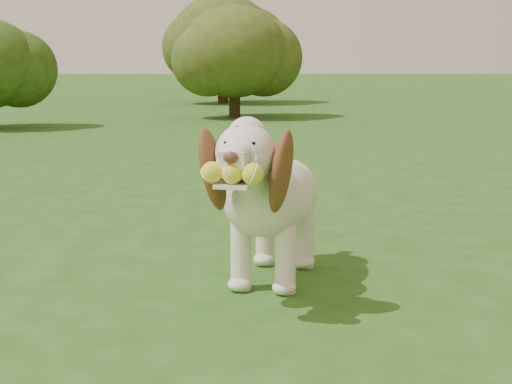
{
  "coord_description": "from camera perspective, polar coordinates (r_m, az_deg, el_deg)",
  "views": [
    {
      "loc": [
        -0.6,
        -2.49,
        0.9
      ],
      "look_at": [
        -0.48,
        0.34,
        0.41
      ],
      "focal_mm": 55.0,
      "sensor_mm": 36.0,
      "label": 1
    }
  ],
  "objects": [
    {
      "name": "dog",
      "position": [
        3.09,
        1.0,
        -0.04
      ],
      "size": [
        0.56,
        1.05,
        0.69
      ],
      "rotation": [
        0.0,
        0.0,
        -0.3
      ],
      "color": "white",
      "rests_on": "ground"
    },
    {
      "name": "shrub_b",
      "position": [
        11.72,
        -1.59,
        10.17
      ],
      "size": [
        1.6,
        1.6,
        1.65
      ],
      "color": "#382314",
      "rests_on": "ground"
    },
    {
      "name": "ground",
      "position": [
        2.72,
        10.57,
        -9.66
      ],
      "size": [
        80.0,
        80.0,
        0.0
      ],
      "primitive_type": "plane",
      "color": "#234B15",
      "rests_on": "ground"
    },
    {
      "name": "shrub_i",
      "position": [
        15.41,
        -2.43,
        11.02
      ],
      "size": [
        2.01,
        2.01,
        2.09
      ],
      "color": "#382314",
      "rests_on": "ground"
    }
  ]
}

